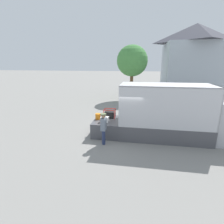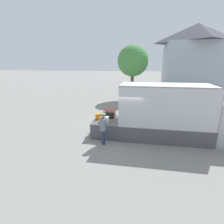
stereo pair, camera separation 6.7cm
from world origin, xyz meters
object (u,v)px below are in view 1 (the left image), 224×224
object	(u,v)px
box_truck	(191,123)
street_tree	(132,61)
portable_generator	(110,115)
orange_bucket	(98,116)
worker_person	(103,126)
microwave	(105,120)

from	to	relation	value
box_truck	street_tree	size ratio (longest dim) A/B	1.12
box_truck	portable_generator	xyz separation A→B (m)	(-4.65, 0.38, 0.15)
portable_generator	orange_bucket	world-z (taller)	portable_generator
portable_generator	worker_person	bearing A→B (deg)	-89.71
box_truck	worker_person	distance (m)	4.88
orange_bucket	worker_person	distance (m)	1.66
orange_bucket	street_tree	world-z (taller)	street_tree
microwave	worker_person	world-z (taller)	worker_person
worker_person	street_tree	world-z (taller)	street_tree
box_truck	orange_bucket	world-z (taller)	box_truck
orange_bucket	worker_person	world-z (taller)	worker_person
box_truck	street_tree	bearing A→B (deg)	110.91
box_truck	microwave	distance (m)	4.82
street_tree	box_truck	bearing A→B (deg)	-69.09
microwave	worker_person	size ratio (longest dim) A/B	0.27
box_truck	orange_bucket	distance (m)	5.32
portable_generator	orange_bucket	bearing A→B (deg)	-151.86
microwave	portable_generator	bearing A→B (deg)	80.10
box_truck	worker_person	bearing A→B (deg)	-162.13
worker_person	portable_generator	bearing A→B (deg)	90.29
box_truck	microwave	xyz separation A→B (m)	(-4.80, -0.46, 0.10)
microwave	orange_bucket	distance (m)	0.71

